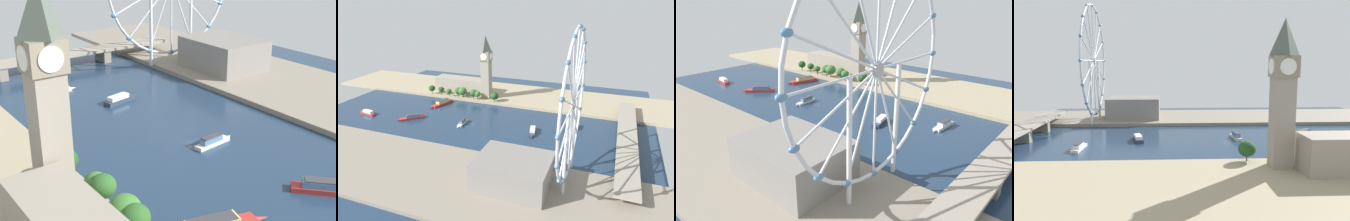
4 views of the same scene
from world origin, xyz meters
TOP-DOWN VIEW (x-y plane):
  - ground_plane at (0.00, 0.00)m, footprint 381.92×381.92m
  - riverbank_right at (105.96, 0.00)m, footprint 90.00×520.00m
  - clock_tower at (-77.51, -16.83)m, footprint 14.24×14.24m
  - tree_row_embankment at (-65.81, -44.65)m, footprint 12.51×104.31m
  - riverside_hall at (96.88, 81.85)m, footprint 42.42×53.83m
  - river_bridge at (-0.00, 160.25)m, footprint 193.92×17.66m
  - tour_boat_0 at (6.72, -9.05)m, footprint 23.99×6.50m
  - tour_boat_1 at (1.84, 69.90)m, footprint 24.34×10.19m
  - tour_boat_3 at (-23.12, 109.54)m, footprint 26.20×6.49m
  - tour_boat_5 at (13.94, -69.38)m, footprint 25.13×26.71m

SIDE VIEW (x-z plane):
  - ground_plane at x=0.00m, z-range 0.00..0.00m
  - riverbank_right at x=105.96m, z-range 0.00..3.00m
  - tour_boat_3 at x=-23.12m, z-range -0.52..4.60m
  - tour_boat_1 at x=1.84m, z-range -0.38..4.48m
  - tour_boat_0 at x=6.72m, z-range -0.50..4.63m
  - tour_boat_5 at x=13.94m, z-range -0.53..4.89m
  - river_bridge at x=0.00m, z-range 3.04..14.22m
  - tree_row_embankment at x=-65.81m, z-range 4.18..18.07m
  - riverside_hall at x=96.88m, z-range 3.00..24.59m
  - clock_tower at x=-77.51m, z-range 4.60..86.86m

